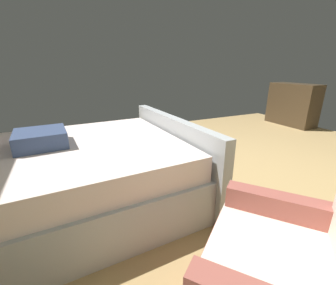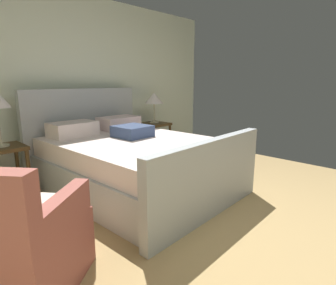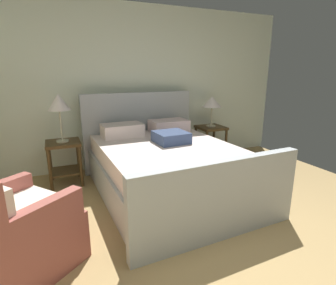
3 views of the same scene
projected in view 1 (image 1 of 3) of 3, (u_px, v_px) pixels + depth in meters
ground_plane at (225, 167)px, 3.00m from camera, size 4.98×6.39×0.02m
bed at (60, 177)px, 1.98m from camera, size 1.84×2.34×1.20m
dresser at (293, 105)px, 5.05m from camera, size 1.04×0.46×0.92m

